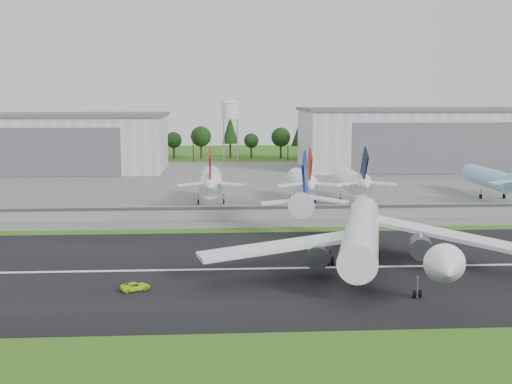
{
  "coord_description": "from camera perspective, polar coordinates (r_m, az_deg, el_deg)",
  "views": [
    {
      "loc": [
        -10.83,
        -96.68,
        29.14
      ],
      "look_at": [
        -2.58,
        40.0,
        9.0
      ],
      "focal_mm": 45.0,
      "sensor_mm": 36.0,
      "label": 1
    }
  ],
  "objects": [
    {
      "name": "ground",
      "position": [
        101.55,
        2.84,
        -8.32
      ],
      "size": [
        600.0,
        600.0,
        0.0
      ],
      "primitive_type": "plane",
      "color": "#2B6618",
      "rests_on": "ground"
    },
    {
      "name": "runway",
      "position": [
        111.1,
        2.28,
        -6.82
      ],
      "size": [
        320.0,
        60.0,
        0.1
      ],
      "primitive_type": "cube",
      "color": "black",
      "rests_on": "ground"
    },
    {
      "name": "runway_centerline",
      "position": [
        111.09,
        2.28,
        -6.79
      ],
      "size": [
        220.0,
        1.0,
        0.02
      ],
      "primitive_type": "cube",
      "color": "white",
      "rests_on": "runway"
    },
    {
      "name": "apron",
      "position": [
        218.89,
        -0.59,
        0.73
      ],
      "size": [
        320.0,
        150.0,
        0.1
      ],
      "primitive_type": "cube",
      "color": "slate",
      "rests_on": "ground"
    },
    {
      "name": "blast_fence",
      "position": [
        154.49,
        0.62,
        -1.82
      ],
      "size": [
        240.0,
        0.61,
        3.5
      ],
      "color": "gray",
      "rests_on": "ground"
    },
    {
      "name": "hangar_west",
      "position": [
        271.15,
        -18.28,
        4.24
      ],
      "size": [
        97.0,
        44.0,
        23.2
      ],
      "color": "silver",
      "rests_on": "ground"
    },
    {
      "name": "hangar_east",
      "position": [
        275.81,
        14.73,
        4.66
      ],
      "size": [
        102.0,
        47.0,
        25.2
      ],
      "color": "silver",
      "rests_on": "ground"
    },
    {
      "name": "water_tower",
      "position": [
        281.78,
        -2.29,
        7.43
      ],
      "size": [
        8.4,
        8.4,
        29.4
      ],
      "color": "#99999E",
      "rests_on": "ground"
    },
    {
      "name": "utility_poles",
      "position": [
        298.3,
        -1.36,
        2.76
      ],
      "size": [
        230.0,
        3.0,
        12.0
      ],
      "primitive_type": null,
      "color": "black",
      "rests_on": "ground"
    },
    {
      "name": "treeline",
      "position": [
        313.23,
        -1.46,
        3.03
      ],
      "size": [
        320.0,
        16.0,
        22.0
      ],
      "primitive_type": null,
      "color": "black",
      "rests_on": "ground"
    },
    {
      "name": "main_airliner",
      "position": [
        111.76,
        9.46,
        -4.28
      ],
      "size": [
        55.52,
        58.57,
        18.17
      ],
      "rotation": [
        0.0,
        0.0,
        2.89
      ],
      "color": "white",
      "rests_on": "runway"
    },
    {
      "name": "ground_vehicle",
      "position": [
        100.29,
        -10.68,
        -8.24
      ],
      "size": [
        4.95,
        3.76,
        1.25
      ],
      "primitive_type": "imported",
      "rotation": [
        0.0,
        0.0,
        2.0
      ],
      "color": "#C3F01C",
      "rests_on": "runway"
    },
    {
      "name": "parked_jet_red_a",
      "position": [
        174.77,
        -4.05,
        0.88
      ],
      "size": [
        7.36,
        31.29,
        16.94
      ],
      "color": "white",
      "rests_on": "ground"
    },
    {
      "name": "parked_jet_red_b",
      "position": [
        176.32,
        4.22,
        0.84
      ],
      "size": [
        7.36,
        31.29,
        16.61
      ],
      "color": "white",
      "rests_on": "ground"
    },
    {
      "name": "parked_jet_navy",
      "position": [
        178.76,
        8.72,
        0.91
      ],
      "size": [
        7.36,
        31.29,
        16.76
      ],
      "color": "white",
      "rests_on": "ground"
    },
    {
      "name": "parked_jet_skyblue",
      "position": [
        196.63,
        20.51,
        1.1
      ],
      "size": [
        7.36,
        37.29,
        16.62
      ],
      "color": "#87C7E9",
      "rests_on": "ground"
    }
  ]
}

